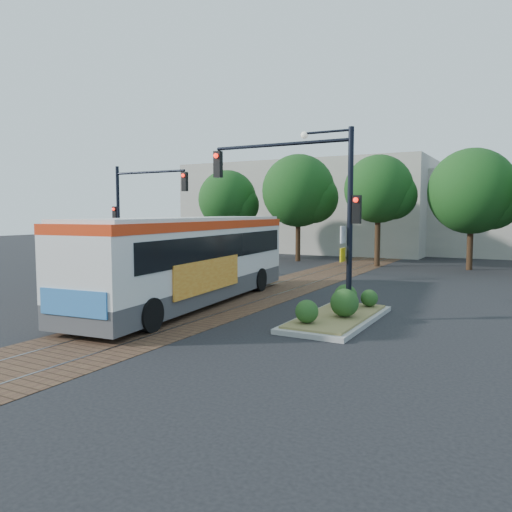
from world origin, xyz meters
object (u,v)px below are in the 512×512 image
at_px(city_bus, 191,256).
at_px(officer, 66,266).
at_px(signal_pole_main, 314,193).
at_px(parked_car, 219,257).
at_px(traffic_island, 339,311).
at_px(signal_pole_left, 134,206).

xyz_separation_m(city_bus, officer, (-8.84, 1.57, -0.98)).
bearing_deg(officer, city_bus, 144.86).
xyz_separation_m(signal_pole_main, parked_car, (-11.69, 12.23, -3.59)).
bearing_deg(traffic_island, parked_car, 135.74).
bearing_deg(signal_pole_main, officer, 173.22).
bearing_deg(city_bus, signal_pole_main, -6.63).
relative_size(traffic_island, signal_pole_main, 0.87).
bearing_deg(parked_car, signal_pole_left, -179.90).
bearing_deg(traffic_island, signal_pole_main, 174.64).
distance_m(city_bus, parked_car, 13.91).
height_order(signal_pole_main, signal_pole_left, signal_pole_main).
bearing_deg(officer, traffic_island, 148.27).
xyz_separation_m(traffic_island, officer, (-14.85, 1.74, 0.55)).
bearing_deg(officer, signal_pole_main, 148.18).
xyz_separation_m(officer, parked_car, (2.20, 10.58, -0.32)).
height_order(signal_pole_left, officer, signal_pole_left).
bearing_deg(traffic_island, city_bus, 178.42).
xyz_separation_m(signal_pole_left, officer, (-1.66, -3.15, -2.98)).
height_order(traffic_island, parked_car, traffic_island).
distance_m(signal_pole_main, signal_pole_left, 13.14).
height_order(city_bus, signal_pole_main, signal_pole_main).
distance_m(signal_pole_main, officer, 14.36).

